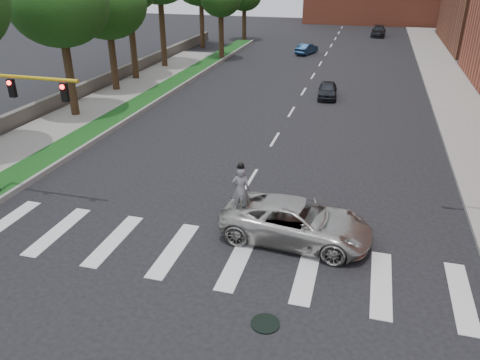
% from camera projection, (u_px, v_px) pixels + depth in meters
% --- Properties ---
extents(ground_plane, '(160.00, 160.00, 0.00)m').
position_uv_depth(ground_plane, '(196.00, 270.00, 16.82)').
color(ground_plane, black).
rests_on(ground_plane, ground).
extents(grass_median, '(2.00, 60.00, 0.25)m').
position_uv_depth(grass_median, '(148.00, 99.00, 36.96)').
color(grass_median, '#134216').
rests_on(grass_median, ground).
extents(median_curb, '(0.20, 60.00, 0.28)m').
position_uv_depth(median_curb, '(160.00, 100.00, 36.70)').
color(median_curb, gray).
rests_on(median_curb, ground).
extents(sidewalk_left, '(4.00, 60.00, 0.18)m').
position_uv_depth(sidewalk_left, '(33.00, 138.00, 28.99)').
color(sidewalk_left, gray).
rests_on(sidewalk_left, ground).
extents(sidewalk_right, '(5.00, 90.00, 0.18)m').
position_uv_depth(sidewalk_right, '(465.00, 105.00, 35.53)').
color(sidewalk_right, gray).
rests_on(sidewalk_right, ground).
extents(stone_wall, '(0.50, 56.00, 1.10)m').
position_uv_depth(stone_wall, '(99.00, 83.00, 39.84)').
color(stone_wall, '#524D46').
rests_on(stone_wall, ground).
extents(manhole, '(0.90, 0.90, 0.04)m').
position_uv_depth(manhole, '(265.00, 323.00, 14.34)').
color(manhole, black).
rests_on(manhole, ground).
extents(traffic_signal, '(5.30, 0.23, 6.20)m').
position_uv_depth(traffic_signal, '(2.00, 114.00, 20.01)').
color(traffic_signal, black).
rests_on(traffic_signal, ground).
extents(stilt_performer, '(0.84, 0.57, 3.17)m').
position_uv_depth(stilt_performer, '(241.00, 206.00, 18.48)').
color(stilt_performer, '#322114').
rests_on(stilt_performer, ground).
extents(suv_crossing, '(6.11, 3.19, 1.64)m').
position_uv_depth(suv_crossing, '(297.00, 222.00, 18.33)').
color(suv_crossing, '#B3B0A9').
rests_on(suv_crossing, ground).
extents(car_near, '(1.77, 3.79, 1.25)m').
position_uv_depth(car_near, '(328.00, 90.00, 37.47)').
color(car_near, black).
rests_on(car_near, ground).
extents(car_mid, '(2.34, 3.96, 1.23)m').
position_uv_depth(car_mid, '(307.00, 49.00, 54.61)').
color(car_mid, '#152C4A').
rests_on(car_mid, ground).
extents(car_far, '(2.14, 4.86, 1.39)m').
position_uv_depth(car_far, '(378.00, 31.00, 67.22)').
color(car_far, black).
rests_on(car_far, ground).
extents(tree_2, '(6.39, 6.39, 10.23)m').
position_uv_depth(tree_2, '(59.00, 5.00, 30.03)').
color(tree_2, '#322114').
rests_on(tree_2, ground).
extents(tree_3, '(6.28, 6.28, 9.57)m').
position_uv_depth(tree_3, '(107.00, 5.00, 36.68)').
color(tree_3, '#322114').
rests_on(tree_3, ground).
extents(tree_6, '(4.30, 4.30, 8.13)m').
position_uv_depth(tree_6, '(221.00, 0.00, 49.23)').
color(tree_6, '#322114').
rests_on(tree_6, ground).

